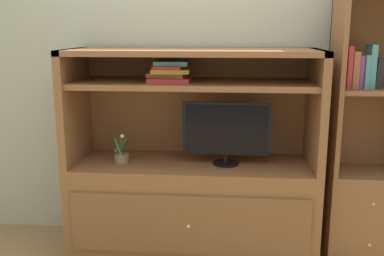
{
  "coord_description": "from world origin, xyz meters",
  "views": [
    {
      "loc": [
        0.24,
        -2.48,
        1.54
      ],
      "look_at": [
        0.0,
        0.35,
        0.9
      ],
      "focal_mm": 41.49,
      "sensor_mm": 36.0,
      "label": 1
    }
  ],
  "objects_px": {
    "media_console": "(193,187)",
    "bookshelf_tall": "(366,175)",
    "magazine_stack": "(170,72)",
    "upright_book_row": "(362,69)",
    "potted_plant": "(122,157)",
    "tv_monitor": "(226,131)"
  },
  "relations": [
    {
      "from": "potted_plant",
      "to": "magazine_stack",
      "type": "relative_size",
      "value": 0.59
    },
    {
      "from": "media_console",
      "to": "magazine_stack",
      "type": "bearing_deg",
      "value": -179.55
    },
    {
      "from": "media_console",
      "to": "potted_plant",
      "type": "xyz_separation_m",
      "value": [
        -0.48,
        -0.05,
        0.22
      ]
    },
    {
      "from": "magazine_stack",
      "to": "upright_book_row",
      "type": "xyz_separation_m",
      "value": [
        1.22,
        -0.0,
        0.03
      ]
    },
    {
      "from": "potted_plant",
      "to": "magazine_stack",
      "type": "bearing_deg",
      "value": 8.7
    },
    {
      "from": "potted_plant",
      "to": "bookshelf_tall",
      "type": "bearing_deg",
      "value": 2.03
    },
    {
      "from": "tv_monitor",
      "to": "bookshelf_tall",
      "type": "distance_m",
      "value": 0.97
    },
    {
      "from": "magazine_stack",
      "to": "bookshelf_tall",
      "type": "relative_size",
      "value": 0.19
    },
    {
      "from": "magazine_stack",
      "to": "potted_plant",
      "type": "bearing_deg",
      "value": -171.3
    },
    {
      "from": "magazine_stack",
      "to": "upright_book_row",
      "type": "bearing_deg",
      "value": -0.16
    },
    {
      "from": "media_console",
      "to": "magazine_stack",
      "type": "xyz_separation_m",
      "value": [
        -0.15,
        -0.0,
        0.79
      ]
    },
    {
      "from": "tv_monitor",
      "to": "potted_plant",
      "type": "xyz_separation_m",
      "value": [
        -0.71,
        -0.02,
        -0.19
      ]
    },
    {
      "from": "bookshelf_tall",
      "to": "upright_book_row",
      "type": "height_order",
      "value": "bookshelf_tall"
    },
    {
      "from": "potted_plant",
      "to": "bookshelf_tall",
      "type": "relative_size",
      "value": 0.11
    },
    {
      "from": "tv_monitor",
      "to": "magazine_stack",
      "type": "distance_m",
      "value": 0.54
    },
    {
      "from": "potted_plant",
      "to": "magazine_stack",
      "type": "xyz_separation_m",
      "value": [
        0.33,
        0.05,
        0.57
      ]
    },
    {
      "from": "potted_plant",
      "to": "upright_book_row",
      "type": "height_order",
      "value": "upright_book_row"
    },
    {
      "from": "media_console",
      "to": "upright_book_row",
      "type": "distance_m",
      "value": 1.34
    },
    {
      "from": "media_console",
      "to": "bookshelf_tall",
      "type": "distance_m",
      "value": 1.16
    },
    {
      "from": "potted_plant",
      "to": "bookshelf_tall",
      "type": "distance_m",
      "value": 1.64
    },
    {
      "from": "tv_monitor",
      "to": "upright_book_row",
      "type": "bearing_deg",
      "value": 1.68
    },
    {
      "from": "tv_monitor",
      "to": "bookshelf_tall",
      "type": "relative_size",
      "value": 0.32
    }
  ]
}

